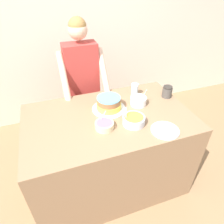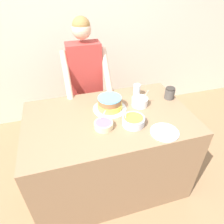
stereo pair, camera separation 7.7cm
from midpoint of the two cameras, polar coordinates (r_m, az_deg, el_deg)
name	(u,v)px [view 2 (the right image)]	position (r m, az deg, el deg)	size (l,w,h in m)	color
ground_plane	(122,217)	(2.33, 4.04, -27.70)	(14.00, 14.00, 0.00)	#93704C
wall_back	(80,35)	(3.12, -8.38, 20.84)	(10.00, 0.05, 2.60)	beige
counter	(109,151)	(2.20, 0.23, -11.17)	(1.58, 0.97, 0.95)	#8C6B4C
person_baker	(86,77)	(2.43, -6.66, 9.99)	(0.51, 0.47, 1.70)	#2D2D38
cake	(110,104)	(1.95, 0.47, 2.33)	(0.33, 0.33, 0.13)	silver
frosting_bowl_purple	(104,125)	(1.73, -1.16, -3.70)	(0.17, 0.17, 0.14)	beige
frosting_bowl_orange	(133,121)	(1.78, 7.35, -2.51)	(0.20, 0.20, 0.16)	silver
frosting_bowl_white	(140,101)	(2.04, 9.01, 2.99)	(0.16, 0.16, 0.18)	white
drinking_glass	(137,90)	(2.18, 8.11, 6.10)	(0.08, 0.08, 0.14)	silver
ceramic_plate	(164,132)	(1.77, 15.98, -5.59)	(0.24, 0.24, 0.01)	silver
stoneware_jar	(170,93)	(2.22, 17.12, 5.14)	(0.10, 0.10, 0.13)	#4C4742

